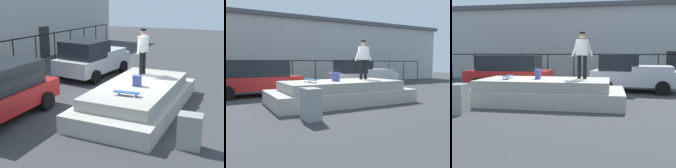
{
  "view_description": "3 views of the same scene",
  "coord_description": "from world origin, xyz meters",
  "views": [
    {
      "loc": [
        -9.59,
        -3.9,
        3.73
      ],
      "look_at": [
        -0.06,
        0.59,
        0.76
      ],
      "focal_mm": 48.75,
      "sensor_mm": 36.0,
      "label": 1
    },
    {
      "loc": [
        -4.66,
        -8.79,
        1.64
      ],
      "look_at": [
        0.21,
        0.41,
        0.69
      ],
      "focal_mm": 36.97,
      "sensor_mm": 36.0,
      "label": 2
    },
    {
      "loc": [
        2.3,
        -10.1,
        1.86
      ],
      "look_at": [
        0.4,
        0.8,
        0.58
      ],
      "focal_mm": 42.73,
      "sensor_mm": 36.0,
      "label": 3
    }
  ],
  "objects": [
    {
      "name": "skateboard",
      "position": [
        -1.51,
        -0.58,
        1.0
      ],
      "size": [
        0.28,
        0.83,
        0.12
      ],
      "color": "#264C8C",
      "rests_on": "concrete_ledge"
    },
    {
      "name": "backpack",
      "position": [
        -0.37,
        -0.48,
        1.09
      ],
      "size": [
        0.25,
        0.31,
        0.37
      ],
      "primitive_type": "cube",
      "rotation": [
        0.0,
        0.0,
        1.75
      ],
      "color": "#3F4C99",
      "rests_on": "concrete_ledge"
    },
    {
      "name": "car_silver_pickup_mid",
      "position": [
        3.32,
        3.28,
        0.91
      ],
      "size": [
        4.25,
        2.52,
        1.82
      ],
      "color": "#B7B7BC",
      "rests_on": "ground_plane"
    },
    {
      "name": "concrete_ledge",
      "position": [
        -0.12,
        -0.45,
        0.41
      ],
      "size": [
        5.83,
        2.77,
        0.9
      ],
      "color": "#ADA89E",
      "rests_on": "ground_plane"
    },
    {
      "name": "fence_row",
      "position": [
        -0.0,
        6.79,
        1.24
      ],
      "size": [
        24.06,
        0.06,
        1.84
      ],
      "color": "black",
      "rests_on": "ground_plane"
    },
    {
      "name": "skateboarder",
      "position": [
        1.24,
        -0.09,
        1.92
      ],
      "size": [
        0.85,
        0.31,
        1.74
      ],
      "color": "black",
      "rests_on": "concrete_ledge"
    },
    {
      "name": "car_red_hatchback_near",
      "position": [
        -2.95,
        3.3,
        0.93
      ],
      "size": [
        4.46,
        2.27,
        1.76
      ],
      "color": "#B21E1E",
      "rests_on": "ground_plane"
    },
    {
      "name": "warehouse_building",
      "position": [
        0.0,
        12.42,
        2.67
      ],
      "size": [
        32.89,
        8.16,
        5.32
      ],
      "color": "#B2B2AD",
      "rests_on": "ground_plane"
    },
    {
      "name": "ground_plane",
      "position": [
        0.0,
        0.0,
        0.0
      ],
      "size": [
        60.0,
        60.0,
        0.0
      ],
      "primitive_type": "plane",
      "color": "#38383A"
    },
    {
      "name": "utility_box",
      "position": [
        -2.29,
        -2.66,
        0.46
      ],
      "size": [
        0.48,
        0.63,
        0.93
      ],
      "primitive_type": "cube",
      "rotation": [
        0.0,
        0.0,
        0.07
      ],
      "color": "gray",
      "rests_on": "ground_plane"
    }
  ]
}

